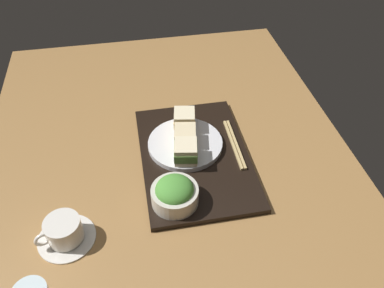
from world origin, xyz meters
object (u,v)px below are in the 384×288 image
sandwich_far (184,119)px  sandwich_middle (185,136)px  coffee_cup (64,232)px  salad_bowl (175,193)px  sandwich_plate (185,144)px  sandwich_near (186,152)px  chopsticks_pair (234,144)px

sandwich_far → sandwich_middle: bearing=171.7°
sandwich_middle → coffee_cup: bearing=126.9°
salad_bowl → coffee_cup: bearing=100.6°
sandwich_plate → sandwich_middle: sandwich_middle is taller
sandwich_far → salad_bowl: 25.96cm
sandwich_middle → sandwich_far: (6.40, -0.93, 0.26)cm
sandwich_far → sandwich_near: bearing=171.7°
sandwich_plate → salad_bowl: bearing=163.0°
sandwich_near → salad_bowl: (-12.28, 4.79, -0.91)cm
sandwich_middle → salad_bowl: (-18.68, 5.72, -0.59)cm
sandwich_plate → sandwich_near: size_ratio=2.76×
sandwich_far → coffee_cup: (-29.83, 32.09, -2.79)cm
sandwich_plate → salad_bowl: salad_bowl is taller
salad_bowl → chopsticks_pair: (16.46, -19.07, -2.77)cm
sandwich_plate → sandwich_far: sandwich_far is taller
sandwich_plate → chopsticks_pair: 13.54cm
sandwich_middle → chopsticks_pair: sandwich_middle is taller
sandwich_far → salad_bowl: size_ratio=0.66×
sandwich_middle → sandwich_far: sandwich_far is taller
salad_bowl → sandwich_plate: bearing=-17.0°
sandwich_far → chopsticks_pair: sandwich_far is taller
sandwich_near → chopsticks_pair: bearing=-73.7°
salad_bowl → coffee_cup: salad_bowl is taller
sandwich_plate → salad_bowl: 19.68cm
sandwich_middle → coffee_cup: (-23.43, 31.16, -2.53)cm
sandwich_plate → chopsticks_pair: size_ratio=1.05×
sandwich_near → salad_bowl: size_ratio=0.66×
sandwich_near → sandwich_far: (12.80, -1.87, -0.06)cm
sandwich_plate → coffee_cup: bearing=126.9°
salad_bowl → chopsticks_pair: salad_bowl is taller
sandwich_near → sandwich_middle: sandwich_near is taller
salad_bowl → coffee_cup: size_ratio=0.87×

